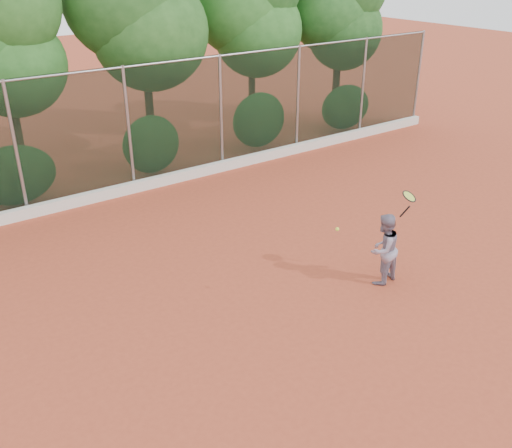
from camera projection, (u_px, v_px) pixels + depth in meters
ground at (285, 299)px, 11.29m from camera, size 80.00×80.00×0.00m
concrete_curb at (137, 186)px, 16.21m from camera, size 24.00×0.20×0.30m
tennis_player at (383, 249)px, 11.55m from camera, size 0.81×0.66×1.52m
chainlink_fence at (128, 126)px, 15.60m from camera, size 24.09×0.09×3.50m
foliage_backdrop at (71, 23)px, 15.65m from camera, size 23.70×3.63×7.55m
tennis_racket at (409, 198)px, 11.24m from camera, size 0.39×0.37×0.59m
tennis_ball_in_flight at (337, 229)px, 10.21m from camera, size 0.07×0.07×0.07m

